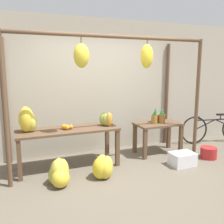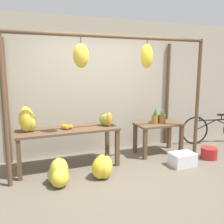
{
  "view_description": "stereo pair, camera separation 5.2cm",
  "coord_description": "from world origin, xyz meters",
  "px_view_note": "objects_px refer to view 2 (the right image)",
  "views": [
    {
      "loc": [
        -1.64,
        -3.42,
        1.81
      ],
      "look_at": [
        0.11,
        0.9,
        0.97
      ],
      "focal_mm": 40.0,
      "sensor_mm": 36.0,
      "label": 1
    },
    {
      "loc": [
        -1.59,
        -3.44,
        1.81
      ],
      "look_at": [
        0.11,
        0.9,
        0.97
      ],
      "focal_mm": 40.0,
      "sensor_mm": 36.0,
      "label": 2
    }
  ],
  "objects_px": {
    "banana_pile_ground_right": "(103,167)",
    "fruit_crate_white": "(182,159)",
    "banana_pile_ground_left": "(59,173)",
    "papaya_pile": "(106,119)",
    "pineapple_cluster": "(157,117)",
    "banana_pile_on_table": "(27,120)",
    "parked_bicycle": "(216,129)",
    "orange_pile": "(66,127)",
    "blue_bucket": "(209,153)"
  },
  "relations": [
    {
      "from": "banana_pile_ground_right",
      "to": "fruit_crate_white",
      "type": "xyz_separation_m",
      "value": [
        1.55,
        -0.04,
        -0.06
      ]
    },
    {
      "from": "banana_pile_on_table",
      "to": "orange_pile",
      "type": "height_order",
      "value": "banana_pile_on_table"
    },
    {
      "from": "banana_pile_ground_left",
      "to": "parked_bicycle",
      "type": "relative_size",
      "value": 0.29
    },
    {
      "from": "fruit_crate_white",
      "to": "papaya_pile",
      "type": "bearing_deg",
      "value": 151.81
    },
    {
      "from": "banana_pile_ground_left",
      "to": "fruit_crate_white",
      "type": "height_order",
      "value": "banana_pile_ground_left"
    },
    {
      "from": "pineapple_cluster",
      "to": "banana_pile_on_table",
      "type": "bearing_deg",
      "value": -178.82
    },
    {
      "from": "pineapple_cluster",
      "to": "banana_pile_ground_left",
      "type": "height_order",
      "value": "pineapple_cluster"
    },
    {
      "from": "orange_pile",
      "to": "banana_pile_ground_left",
      "type": "distance_m",
      "value": 0.88
    },
    {
      "from": "pineapple_cluster",
      "to": "blue_bucket",
      "type": "height_order",
      "value": "pineapple_cluster"
    },
    {
      "from": "banana_pile_ground_left",
      "to": "pineapple_cluster",
      "type": "bearing_deg",
      "value": 18.52
    },
    {
      "from": "fruit_crate_white",
      "to": "banana_pile_ground_right",
      "type": "bearing_deg",
      "value": 178.39
    },
    {
      "from": "papaya_pile",
      "to": "pineapple_cluster",
      "type": "bearing_deg",
      "value": 6.53
    },
    {
      "from": "banana_pile_ground_right",
      "to": "fruit_crate_white",
      "type": "bearing_deg",
      "value": -1.61
    },
    {
      "from": "fruit_crate_white",
      "to": "banana_pile_on_table",
      "type": "bearing_deg",
      "value": 163.97
    },
    {
      "from": "orange_pile",
      "to": "banana_pile_ground_right",
      "type": "height_order",
      "value": "orange_pile"
    },
    {
      "from": "pineapple_cluster",
      "to": "blue_bucket",
      "type": "distance_m",
      "value": 1.25
    },
    {
      "from": "blue_bucket",
      "to": "papaya_pile",
      "type": "height_order",
      "value": "papaya_pile"
    },
    {
      "from": "fruit_crate_white",
      "to": "blue_bucket",
      "type": "height_order",
      "value": "fruit_crate_white"
    },
    {
      "from": "banana_pile_ground_left",
      "to": "papaya_pile",
      "type": "height_order",
      "value": "papaya_pile"
    },
    {
      "from": "orange_pile",
      "to": "papaya_pile",
      "type": "height_order",
      "value": "papaya_pile"
    },
    {
      "from": "banana_pile_ground_right",
      "to": "blue_bucket",
      "type": "xyz_separation_m",
      "value": [
        2.28,
        0.07,
        -0.07
      ]
    },
    {
      "from": "orange_pile",
      "to": "pineapple_cluster",
      "type": "bearing_deg",
      "value": 4.1
    },
    {
      "from": "banana_pile_ground_right",
      "to": "pineapple_cluster",
      "type": "bearing_deg",
      "value": 27.41
    },
    {
      "from": "orange_pile",
      "to": "parked_bicycle",
      "type": "height_order",
      "value": "orange_pile"
    },
    {
      "from": "banana_pile_ground_right",
      "to": "blue_bucket",
      "type": "height_order",
      "value": "banana_pile_ground_right"
    },
    {
      "from": "banana_pile_ground_left",
      "to": "papaya_pile",
      "type": "bearing_deg",
      "value": 31.03
    },
    {
      "from": "pineapple_cluster",
      "to": "banana_pile_ground_left",
      "type": "distance_m",
      "value": 2.41
    },
    {
      "from": "banana_pile_ground_left",
      "to": "papaya_pile",
      "type": "distance_m",
      "value": 1.34
    },
    {
      "from": "blue_bucket",
      "to": "banana_pile_ground_left",
      "type": "bearing_deg",
      "value": -179.38
    },
    {
      "from": "fruit_crate_white",
      "to": "parked_bicycle",
      "type": "xyz_separation_m",
      "value": [
        1.63,
        0.9,
        0.23
      ]
    },
    {
      "from": "banana_pile_ground_left",
      "to": "papaya_pile",
      "type": "relative_size",
      "value": 1.87
    },
    {
      "from": "pineapple_cluster",
      "to": "banana_pile_ground_right",
      "type": "bearing_deg",
      "value": -152.59
    },
    {
      "from": "orange_pile",
      "to": "blue_bucket",
      "type": "bearing_deg",
      "value": -11.73
    },
    {
      "from": "banana_pile_on_table",
      "to": "orange_pile",
      "type": "xyz_separation_m",
      "value": [
        0.65,
        -0.09,
        -0.16
      ]
    },
    {
      "from": "blue_bucket",
      "to": "papaya_pile",
      "type": "distance_m",
      "value": 2.2
    },
    {
      "from": "banana_pile_on_table",
      "to": "fruit_crate_white",
      "type": "bearing_deg",
      "value": -16.03
    },
    {
      "from": "fruit_crate_white",
      "to": "banana_pile_ground_left",
      "type": "bearing_deg",
      "value": 178.03
    },
    {
      "from": "fruit_crate_white",
      "to": "parked_bicycle",
      "type": "relative_size",
      "value": 0.26
    },
    {
      "from": "banana_pile_ground_left",
      "to": "fruit_crate_white",
      "type": "xyz_separation_m",
      "value": [
        2.27,
        -0.08,
        -0.06
      ]
    },
    {
      "from": "fruit_crate_white",
      "to": "papaya_pile",
      "type": "xyz_separation_m",
      "value": [
        -1.27,
        0.68,
        0.72
      ]
    },
    {
      "from": "fruit_crate_white",
      "to": "papaya_pile",
      "type": "height_order",
      "value": "papaya_pile"
    },
    {
      "from": "banana_pile_ground_left",
      "to": "fruit_crate_white",
      "type": "distance_m",
      "value": 2.27
    },
    {
      "from": "orange_pile",
      "to": "fruit_crate_white",
      "type": "xyz_separation_m",
      "value": [
        2.01,
        -0.68,
        -0.64
      ]
    },
    {
      "from": "fruit_crate_white",
      "to": "blue_bucket",
      "type": "bearing_deg",
      "value": 8.62
    },
    {
      "from": "orange_pile",
      "to": "banana_pile_ground_left",
      "type": "xyz_separation_m",
      "value": [
        -0.26,
        -0.6,
        -0.58
      ]
    },
    {
      "from": "orange_pile",
      "to": "parked_bicycle",
      "type": "xyz_separation_m",
      "value": [
        3.64,
        0.22,
        -0.41
      ]
    },
    {
      "from": "pineapple_cluster",
      "to": "parked_bicycle",
      "type": "distance_m",
      "value": 1.75
    },
    {
      "from": "pineapple_cluster",
      "to": "orange_pile",
      "type": "bearing_deg",
      "value": -175.9
    },
    {
      "from": "orange_pile",
      "to": "blue_bucket",
      "type": "distance_m",
      "value": 2.87
    },
    {
      "from": "orange_pile",
      "to": "fruit_crate_white",
      "type": "relative_size",
      "value": 0.46
    }
  ]
}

